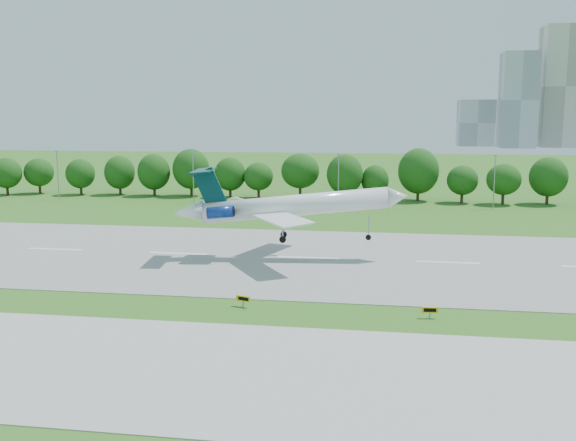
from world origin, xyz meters
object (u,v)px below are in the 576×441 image
(taxi_sign_left, at_px, (243,299))
(service_vehicle_b, at_px, (339,201))
(airliner, at_px, (284,206))
(service_vehicle_a, at_px, (236,200))

(taxi_sign_left, relative_size, service_vehicle_b, 0.45)
(taxi_sign_left, bearing_deg, service_vehicle_b, 105.71)
(airliner, distance_m, taxi_sign_left, 25.97)
(airliner, relative_size, taxi_sign_left, 19.91)
(airliner, relative_size, service_vehicle_b, 8.98)
(service_vehicle_a, height_order, service_vehicle_b, service_vehicle_a)
(airliner, xyz_separation_m, taxi_sign_left, (-0.48, -25.03, -6.91))
(airliner, xyz_separation_m, service_vehicle_a, (-21.30, 59.06, -7.16))
(service_vehicle_a, bearing_deg, service_vehicle_b, -95.64)
(taxi_sign_left, xyz_separation_m, service_vehicle_b, (4.21, 84.92, -0.26))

